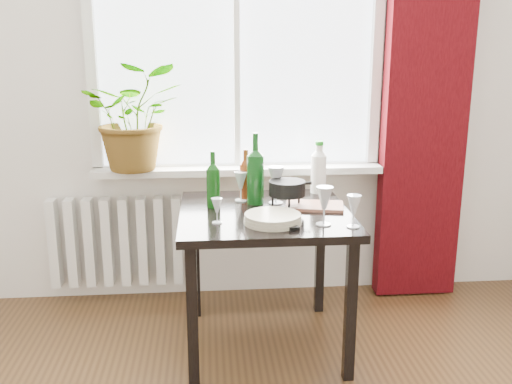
{
  "coord_description": "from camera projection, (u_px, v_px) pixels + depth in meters",
  "views": [
    {
      "loc": [
        -0.18,
        -1.19,
        1.55
      ],
      "look_at": [
        0.06,
        1.55,
        0.84
      ],
      "focal_mm": 40.0,
      "sensor_mm": 36.0,
      "label": 1
    }
  ],
  "objects": [
    {
      "name": "fondue_pot",
      "position": [
        287.0,
        195.0,
        2.9
      ],
      "size": [
        0.24,
        0.22,
        0.14
      ],
      "primitive_type": null,
      "rotation": [
        0.0,
        0.0,
        -0.15
      ],
      "color": "black",
      "rests_on": "table"
    },
    {
      "name": "window",
      "position": [
        236.0,
        36.0,
        3.29
      ],
      "size": [
        1.72,
        0.08,
        1.62
      ],
      "color": "white",
      "rests_on": "ground"
    },
    {
      "name": "potted_plant",
      "position": [
        135.0,
        117.0,
        3.25
      ],
      "size": [
        0.59,
        0.53,
        0.61
      ],
      "primitive_type": "imported",
      "rotation": [
        0.0,
        0.0,
        0.09
      ],
      "color": "#31771F",
      "rests_on": "windowsill"
    },
    {
      "name": "bottle_amber",
      "position": [
        246.0,
        174.0,
        3.05
      ],
      "size": [
        0.09,
        0.09,
        0.28
      ],
      "primitive_type": null,
      "rotation": [
        0.0,
        0.0,
        -0.32
      ],
      "color": "#68250B",
      "rests_on": "table"
    },
    {
      "name": "curtain",
      "position": [
        427.0,
        89.0,
        3.37
      ],
      "size": [
        0.5,
        0.12,
        2.56
      ],
      "color": "#330408",
      "rests_on": "ground"
    },
    {
      "name": "cleaning_bottle",
      "position": [
        319.0,
        167.0,
        3.19
      ],
      "size": [
        0.1,
        0.1,
        0.3
      ],
      "primitive_type": null,
      "rotation": [
        0.0,
        0.0,
        -0.17
      ],
      "color": "white",
      "rests_on": "table"
    },
    {
      "name": "wineglass_back_center",
      "position": [
        276.0,
        185.0,
        2.98
      ],
      "size": [
        0.1,
        0.1,
        0.2
      ],
      "primitive_type": null,
      "rotation": [
        0.0,
        0.0,
        -0.13
      ],
      "color": "white",
      "rests_on": "table"
    },
    {
      "name": "plate_stack",
      "position": [
        273.0,
        218.0,
        2.67
      ],
      "size": [
        0.36,
        0.36,
        0.04
      ],
      "primitive_type": "cylinder",
      "rotation": [
        0.0,
        0.0,
        -0.39
      ],
      "color": "beige",
      "rests_on": "table"
    },
    {
      "name": "wine_bottle_right",
      "position": [
        255.0,
        168.0,
        2.96
      ],
      "size": [
        0.1,
        0.1,
        0.38
      ],
      "primitive_type": null,
      "rotation": [
        0.0,
        0.0,
        0.14
      ],
      "color": "#0B3C10",
      "rests_on": "table"
    },
    {
      "name": "radiator",
      "position": [
        116.0,
        242.0,
        3.5
      ],
      "size": [
        0.8,
        0.1,
        0.55
      ],
      "color": "white",
      "rests_on": "ground"
    },
    {
      "name": "wine_bottle_left",
      "position": [
        213.0,
        179.0,
        2.9
      ],
      "size": [
        0.08,
        0.08,
        0.29
      ],
      "primitive_type": null,
      "rotation": [
        0.0,
        0.0,
        -0.12
      ],
      "color": "#0B3C0C",
      "rests_on": "table"
    },
    {
      "name": "table",
      "position": [
        265.0,
        228.0,
        2.89
      ],
      "size": [
        0.85,
        0.85,
        0.74
      ],
      "color": "black",
      "rests_on": "ground"
    },
    {
      "name": "wineglass_front_right",
      "position": [
        324.0,
        206.0,
        2.62
      ],
      "size": [
        0.08,
        0.08,
        0.19
      ],
      "primitive_type": null,
      "rotation": [
        0.0,
        0.0,
        -0.07
      ],
      "color": "#B0B5BD",
      "rests_on": "table"
    },
    {
      "name": "wineglass_far_right",
      "position": [
        354.0,
        211.0,
        2.59
      ],
      "size": [
        0.08,
        0.08,
        0.16
      ],
      "primitive_type": null,
      "rotation": [
        0.0,
        0.0,
        -0.23
      ],
      "color": "silver",
      "rests_on": "table"
    },
    {
      "name": "tv_remote",
      "position": [
        288.0,
        224.0,
        2.63
      ],
      "size": [
        0.09,
        0.16,
        0.02
      ],
      "primitive_type": "cube",
      "rotation": [
        0.0,
        0.0,
        0.26
      ],
      "color": "black",
      "rests_on": "table"
    },
    {
      "name": "windowsill",
      "position": [
        238.0,
        170.0,
        3.42
      ],
      "size": [
        1.72,
        0.2,
        0.04
      ],
      "color": "silver",
      "rests_on": "ground"
    },
    {
      "name": "cutting_board",
      "position": [
        314.0,
        206.0,
        2.93
      ],
      "size": [
        0.33,
        0.24,
        0.02
      ],
      "primitive_type": "cube",
      "rotation": [
        0.0,
        0.0,
        -0.2
      ],
      "color": "#985B44",
      "rests_on": "table"
    },
    {
      "name": "wineglass_back_left",
      "position": [
        241.0,
        186.0,
        3.03
      ],
      "size": [
        0.07,
        0.07,
        0.16
      ],
      "primitive_type": null,
      "rotation": [
        0.0,
        0.0,
        -0.0
      ],
      "color": "silver",
      "rests_on": "table"
    },
    {
      "name": "wineglass_front_left",
      "position": [
        217.0,
        211.0,
        2.65
      ],
      "size": [
        0.07,
        0.07,
        0.12
      ],
      "primitive_type": null,
      "rotation": [
        0.0,
        0.0,
        -0.37
      ],
      "color": "silver",
      "rests_on": "table"
    }
  ]
}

